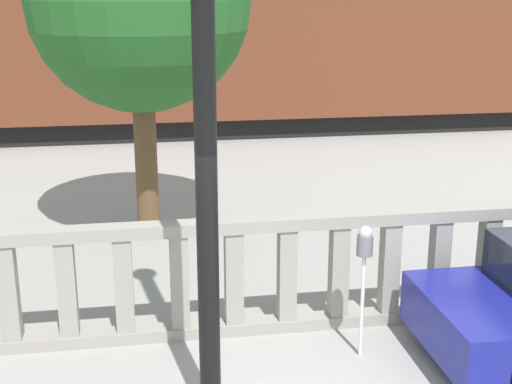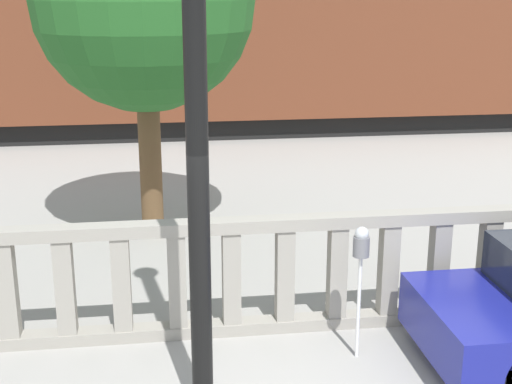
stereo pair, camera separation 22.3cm
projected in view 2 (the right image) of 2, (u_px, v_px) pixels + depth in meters
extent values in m
cube|color=gray|center=(258.00, 325.00, 8.24)|extent=(14.93, 0.24, 0.14)
cube|color=gray|center=(258.00, 224.00, 7.89)|extent=(14.93, 0.24, 0.14)
cube|color=gray|center=(7.00, 290.00, 7.70)|extent=(0.20, 0.20, 1.09)
cube|color=gray|center=(65.00, 286.00, 7.78)|extent=(0.20, 0.20, 1.09)
cube|color=gray|center=(122.00, 283.00, 7.86)|extent=(0.20, 0.20, 1.09)
cube|color=gray|center=(177.00, 280.00, 7.94)|extent=(0.20, 0.20, 1.09)
cube|color=gray|center=(231.00, 277.00, 8.02)|extent=(0.20, 0.20, 1.09)
cube|color=gray|center=(285.00, 274.00, 8.10)|extent=(0.20, 0.20, 1.09)
cube|color=gray|center=(337.00, 272.00, 8.18)|extent=(0.20, 0.20, 1.09)
cube|color=gray|center=(388.00, 269.00, 8.27)|extent=(0.20, 0.20, 1.09)
cube|color=gray|center=(438.00, 266.00, 8.35)|extent=(0.20, 0.20, 1.09)
cube|color=gray|center=(488.00, 263.00, 8.43)|extent=(0.20, 0.20, 1.09)
cylinder|color=black|center=(196.00, 104.00, 5.81)|extent=(0.19, 0.19, 5.45)
cylinder|color=silver|center=(359.00, 307.00, 7.53)|extent=(0.04, 0.04, 1.16)
cylinder|color=slate|center=(361.00, 247.00, 7.34)|extent=(0.17, 0.17, 0.21)
sphere|color=#B2B7BC|center=(362.00, 234.00, 7.30)|extent=(0.15, 0.15, 0.15)
cylinder|color=black|center=(467.00, 305.00, 8.10)|extent=(0.70, 0.18, 0.70)
cube|color=black|center=(35.00, 127.00, 18.68)|extent=(28.14, 2.18, 0.55)
cube|color=brown|center=(29.00, 57.00, 18.18)|extent=(28.71, 2.73, 3.06)
cube|color=black|center=(291.00, 82.00, 27.24)|extent=(26.54, 2.26, 0.55)
cube|color=brown|center=(291.00, 36.00, 26.75)|extent=(27.08, 2.82, 2.90)
cylinder|color=brown|center=(150.00, 162.00, 11.08)|extent=(0.35, 0.35, 2.42)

